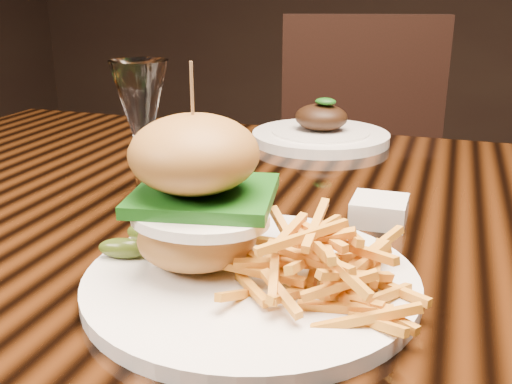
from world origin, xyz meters
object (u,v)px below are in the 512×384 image
(dining_table, at_px, (325,266))
(chair_far, at_px, (364,171))
(burger_plate, at_px, (242,234))
(wine_glass, at_px, (141,103))
(far_dish, at_px, (321,133))

(dining_table, distance_m, chair_far, 0.90)
(burger_plate, height_order, wine_glass, burger_plate)
(burger_plate, xyz_separation_m, far_dish, (-0.05, 0.58, -0.04))
(dining_table, xyz_separation_m, wine_glass, (-0.22, -0.07, 0.22))
(burger_plate, relative_size, wine_glass, 1.67)
(dining_table, bearing_deg, wine_glass, -161.67)
(far_dish, xyz_separation_m, chair_far, (0.01, 0.54, -0.23))
(dining_table, relative_size, wine_glass, 8.38)
(burger_plate, bearing_deg, far_dish, 96.68)
(far_dish, bearing_deg, chair_far, 88.74)
(wine_glass, relative_size, chair_far, 0.20)
(burger_plate, bearing_deg, chair_far, 93.66)
(dining_table, relative_size, chair_far, 1.68)
(burger_plate, xyz_separation_m, wine_glass, (-0.18, 0.15, 0.09))
(wine_glass, bearing_deg, burger_plate, -39.67)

